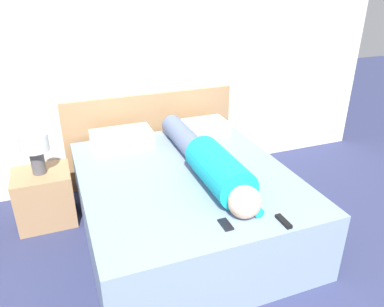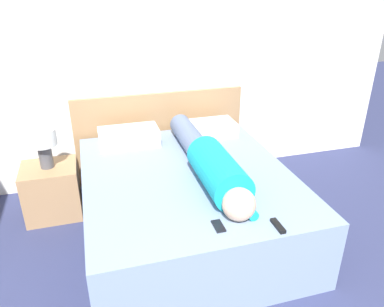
% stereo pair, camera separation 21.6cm
% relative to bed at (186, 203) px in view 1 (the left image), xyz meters
% --- Properties ---
extents(wall_back, '(5.55, 0.06, 2.60)m').
position_rel_bed_xyz_m(wall_back, '(-0.07, 1.14, 1.01)').
color(wall_back, white).
rests_on(wall_back, ground_plane).
extents(bed, '(1.69, 1.95, 0.58)m').
position_rel_bed_xyz_m(bed, '(0.00, 0.00, 0.00)').
color(bed, '#7589A8').
rests_on(bed, ground_plane).
extents(headboard, '(1.81, 0.04, 0.96)m').
position_rel_bed_xyz_m(headboard, '(-0.00, 1.07, 0.19)').
color(headboard, '#A37A51').
rests_on(headboard, ground_plane).
extents(nightstand, '(0.49, 0.43, 0.50)m').
position_rel_bed_xyz_m(nightstand, '(-1.14, 0.61, -0.04)').
color(nightstand, '#A37A51').
rests_on(nightstand, ground_plane).
extents(table_lamp, '(0.24, 0.24, 0.37)m').
position_rel_bed_xyz_m(table_lamp, '(-1.14, 0.61, 0.45)').
color(table_lamp, '#4C4C51').
rests_on(table_lamp, nightstand).
extents(person_lying, '(0.30, 1.68, 0.30)m').
position_rel_bed_xyz_m(person_lying, '(0.16, -0.11, 0.42)').
color(person_lying, '#DBB293').
rests_on(person_lying, bed).
extents(pillow_near_headboard, '(0.57, 0.32, 0.16)m').
position_rel_bed_xyz_m(pillow_near_headboard, '(-0.38, 0.72, 0.37)').
color(pillow_near_headboard, white).
rests_on(pillow_near_headboard, bed).
extents(pillow_second, '(0.54, 0.32, 0.14)m').
position_rel_bed_xyz_m(pillow_second, '(0.43, 0.72, 0.36)').
color(pillow_second, white).
rests_on(pillow_second, bed).
extents(tv_remote, '(0.04, 0.15, 0.02)m').
position_rel_bed_xyz_m(tv_remote, '(0.37, -0.87, 0.30)').
color(tv_remote, black).
rests_on(tv_remote, bed).
extents(cell_phone, '(0.06, 0.13, 0.01)m').
position_rel_bed_xyz_m(cell_phone, '(0.00, -0.76, 0.30)').
color(cell_phone, black).
rests_on(cell_phone, bed).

